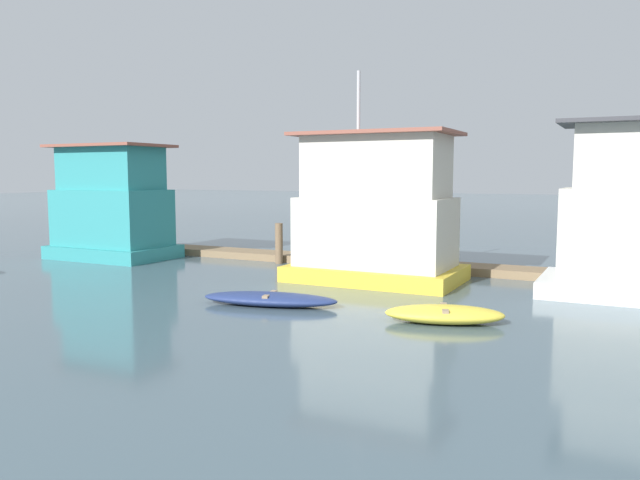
# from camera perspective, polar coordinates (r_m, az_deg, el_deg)

# --- Properties ---
(ground_plane) EXTENTS (200.00, 200.00, 0.00)m
(ground_plane) POSITION_cam_1_polar(r_m,az_deg,el_deg) (22.91, 1.12, -3.25)
(ground_plane) COLOR #475B66
(dock_walkway) EXTENTS (33.80, 1.54, 0.30)m
(dock_walkway) POSITION_cam_1_polar(r_m,az_deg,el_deg) (25.41, 3.85, -2.00)
(dock_walkway) COLOR #846B4C
(dock_walkway) RESTS_ON ground_plane
(houseboat_teal) EXTENTS (5.20, 3.35, 4.97)m
(houseboat_teal) POSITION_cam_1_polar(r_m,az_deg,el_deg) (28.90, -18.47, 2.90)
(houseboat_teal) COLOR teal
(houseboat_teal) RESTS_ON ground_plane
(houseboat_yellow) EXTENTS (5.82, 3.59, 7.22)m
(houseboat_yellow) POSITION_cam_1_polar(r_m,az_deg,el_deg) (21.60, 5.14, 2.40)
(houseboat_yellow) COLOR gold
(houseboat_yellow) RESTS_ON ground_plane
(dinghy_navy) EXTENTS (4.07, 2.04, 0.37)m
(dinghy_navy) POSITION_cam_1_polar(r_m,az_deg,el_deg) (17.73, -4.61, -5.40)
(dinghy_navy) COLOR navy
(dinghy_navy) RESTS_ON ground_plane
(dinghy_yellow) EXTENTS (3.19, 2.10, 0.44)m
(dinghy_yellow) POSITION_cam_1_polar(r_m,az_deg,el_deg) (15.95, 11.30, -6.66)
(dinghy_yellow) COLOR yellow
(dinghy_yellow) RESTS_ON ground_plane
(mooring_post_near_left) EXTENTS (0.23, 0.23, 1.34)m
(mooring_post_near_left) POSITION_cam_1_polar(r_m,az_deg,el_deg) (24.86, 0.70, -0.96)
(mooring_post_near_left) COLOR brown
(mooring_post_near_left) RESTS_ON ground_plane
(mooring_post_far_left) EXTENTS (0.32, 0.32, 1.68)m
(mooring_post_far_left) POSITION_cam_1_polar(r_m,az_deg,el_deg) (25.89, -3.78, -0.31)
(mooring_post_far_left) COLOR brown
(mooring_post_far_left) RESTS_ON ground_plane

